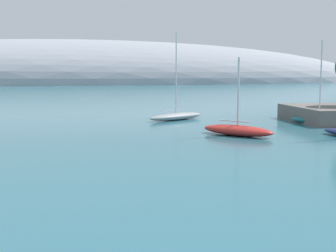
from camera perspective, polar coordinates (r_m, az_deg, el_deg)
name	(u,v)px	position (r m, az deg, el deg)	size (l,w,h in m)	color
distant_ridge	(66,83)	(217.65, -12.64, 5.32)	(303.08, 77.91, 39.89)	#999EA8
sailboat_red_near_shore	(238,130)	(43.30, 8.74, -0.48)	(6.66, 6.93, 7.33)	red
sailboat_grey_outer_mooring	(176,116)	(56.04, 1.02, 1.30)	(8.12, 5.94, 10.73)	gray
sailboat_teal_end_of_line	(319,120)	(54.10, 18.44, 0.71)	(5.84, 6.51, 9.46)	#1E6B70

